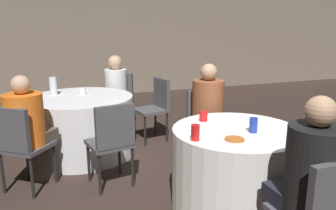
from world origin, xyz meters
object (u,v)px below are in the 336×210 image
object	(u,v)px
chair_far_south	(112,137)
pizza_plate_near	(234,140)
chair_far_northeast	(119,96)
person_orange_shirt	(30,130)
person_black_shirt	(304,186)
soda_can_blue	(253,125)
table_far	(82,125)
chair_near_south	(322,210)
bottle_far	(53,86)
chair_far_east	(156,103)
soda_can_red	(195,133)
chair_near_north	(205,121)
table_near	(235,170)
chair_far_southwest	(20,141)
person_floral_shirt	(209,118)
person_white_shirt	(114,94)

from	to	relation	value
chair_far_south	pizza_plate_near	distance (m)	1.25
chair_far_northeast	person_orange_shirt	xyz separation A→B (m)	(-1.20, -1.54, 0.06)
person_black_shirt	soda_can_blue	size ratio (longest dim) A/B	9.77
table_far	person_orange_shirt	size ratio (longest dim) A/B	1.13
table_far	chair_near_south	bearing A→B (deg)	-67.96
bottle_far	chair_far_east	bearing A→B (deg)	-2.03
soda_can_blue	soda_can_red	distance (m)	0.52
chair_far_south	soda_can_blue	world-z (taller)	chair_far_south
table_far	chair_near_north	world-z (taller)	chair_near_north
chair_near_north	soda_can_red	size ratio (longest dim) A/B	7.08
chair_far_east	person_orange_shirt	bearing A→B (deg)	109.23
chair_far_south	bottle_far	bearing A→B (deg)	100.52
table_near	chair_far_southwest	world-z (taller)	chair_far_southwest
chair_near_north	chair_far_east	distance (m)	1.06
table_near	person_floral_shirt	bearing A→B (deg)	79.48
chair_far_northeast	soda_can_red	bearing A→B (deg)	128.47
chair_far_southwest	soda_can_blue	world-z (taller)	chair_far_southwest
chair_far_east	person_white_shirt	distance (m)	0.71
chair_far_northeast	person_black_shirt	distance (m)	3.44
soda_can_blue	person_black_shirt	bearing A→B (deg)	-97.00
table_far	bottle_far	distance (m)	0.61
chair_near_north	bottle_far	bearing A→B (deg)	-23.65
table_near	pizza_plate_near	xyz separation A→B (m)	(-0.17, -0.23, 0.37)
chair_near_south	pizza_plate_near	size ratio (longest dim) A/B	4.01
chair_near_south	soda_can_red	bearing A→B (deg)	118.02
chair_far_east	person_orange_shirt	size ratio (longest dim) A/B	0.76
chair_near_north	person_black_shirt	xyz separation A→B (m)	(-0.18, -1.74, 0.08)
chair_far_southwest	person_black_shirt	distance (m)	2.47
pizza_plate_near	soda_can_red	size ratio (longest dim) A/B	1.77
chair_near_south	soda_can_red	xyz separation A→B (m)	(-0.44, 0.83, 0.27)
table_near	person_black_shirt	bearing A→B (deg)	-90.33
chair_near_north	person_white_shirt	xyz separation A→B (m)	(-0.74, 1.54, 0.06)
table_far	person_orange_shirt	world-z (taller)	person_orange_shirt
person_black_shirt	person_white_shirt	bearing A→B (deg)	99.99
soda_can_blue	chair_far_south	bearing A→B (deg)	139.40
chair_far_northeast	person_white_shirt	bearing A→B (deg)	90.00
table_far	chair_near_south	distance (m)	2.95
chair_far_northeast	bottle_far	xyz separation A→B (m)	(-0.94, -0.59, 0.32)
chair_near_south	person_black_shirt	distance (m)	0.17
soda_can_red	chair_near_south	bearing A→B (deg)	-62.31
chair_far_east	bottle_far	distance (m)	1.37
table_near	pizza_plate_near	world-z (taller)	pizza_plate_near
chair_near_north	person_white_shirt	size ratio (longest dim) A/B	0.75
person_floral_shirt	person_black_shirt	size ratio (longest dim) A/B	0.99
table_near	pizza_plate_near	distance (m)	0.47
chair_far_southwest	bottle_far	xyz separation A→B (m)	(0.35, 1.07, 0.32)
chair_near_north	bottle_far	distance (m)	1.94
chair_far_southwest	chair_near_south	bearing A→B (deg)	-9.62
person_orange_shirt	chair_far_northeast	bearing A→B (deg)	89.87
chair_far_south	person_black_shirt	xyz separation A→B (m)	(0.91, -1.54, 0.08)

